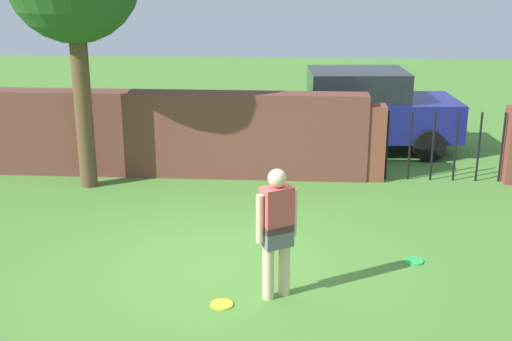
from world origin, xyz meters
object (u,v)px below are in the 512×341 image
at_px(person, 277,228).
at_px(car, 356,111).
at_px(frisbee_yellow, 222,304).
at_px(frisbee_green, 413,261).

height_order(person, car, car).
bearing_deg(car, frisbee_yellow, 69.04).
bearing_deg(person, car, 46.72).
relative_size(car, frisbee_yellow, 15.98).
bearing_deg(frisbee_green, frisbee_yellow, -150.98).
bearing_deg(frisbee_yellow, frisbee_green, 29.02).
relative_size(person, car, 0.38).
relative_size(frisbee_green, frisbee_yellow, 1.00).
bearing_deg(person, frisbee_yellow, 172.13).
distance_m(car, frisbee_yellow, 7.28).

